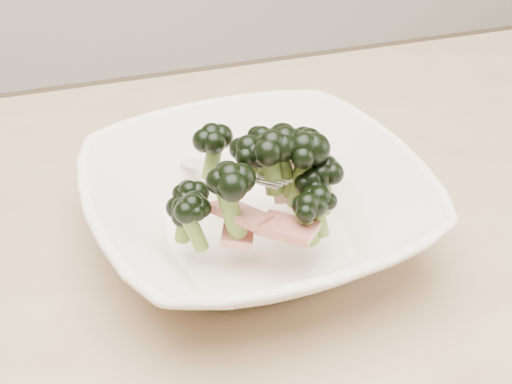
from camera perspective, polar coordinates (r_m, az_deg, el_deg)
broccoli_dish at (r=0.60m, az=0.09°, el=-0.89°), size 0.31×0.31×0.12m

